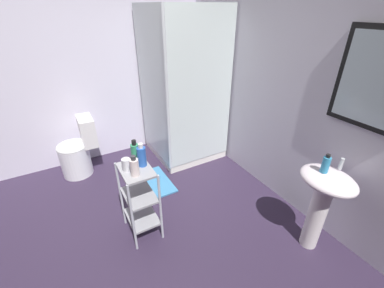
{
  "coord_description": "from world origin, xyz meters",
  "views": [
    {
      "loc": [
        1.65,
        -0.23,
        1.97
      ],
      "look_at": [
        -0.04,
        0.74,
        0.89
      ],
      "focal_mm": 23.37,
      "sensor_mm": 36.0,
      "label": 1
    }
  ],
  "objects_px": {
    "storage_cart": "(139,196)",
    "body_wash_bottle_green": "(135,152)",
    "rinse_cup": "(126,164)",
    "hand_soap_bottle": "(326,164)",
    "lotion_bottle_white": "(135,167)",
    "shampoo_bottle_blue": "(142,156)",
    "pedestal_sink": "(323,196)",
    "bath_mat": "(153,183)",
    "toilet": "(78,152)",
    "shower_stall": "(181,127)"
  },
  "relations": [
    {
      "from": "shower_stall",
      "to": "pedestal_sink",
      "type": "relative_size",
      "value": 2.47
    },
    {
      "from": "storage_cart",
      "to": "body_wash_bottle_green",
      "type": "relative_size",
      "value": 3.63
    },
    {
      "from": "storage_cart",
      "to": "lotion_bottle_white",
      "type": "bearing_deg",
      "value": -19.03
    },
    {
      "from": "shampoo_bottle_blue",
      "to": "bath_mat",
      "type": "bearing_deg",
      "value": 154.69
    },
    {
      "from": "hand_soap_bottle",
      "to": "bath_mat",
      "type": "xyz_separation_m",
      "value": [
        -1.53,
        -0.9,
        -0.87
      ]
    },
    {
      "from": "lotion_bottle_white",
      "to": "body_wash_bottle_green",
      "type": "bearing_deg",
      "value": 160.24
    },
    {
      "from": "shower_stall",
      "to": "bath_mat",
      "type": "distance_m",
      "value": 0.89
    },
    {
      "from": "bath_mat",
      "to": "shampoo_bottle_blue",
      "type": "bearing_deg",
      "value": -25.31
    },
    {
      "from": "toilet",
      "to": "hand_soap_bottle",
      "type": "relative_size",
      "value": 4.7
    },
    {
      "from": "toilet",
      "to": "hand_soap_bottle",
      "type": "xyz_separation_m",
      "value": [
        2.24,
        1.62,
        0.57
      ]
    },
    {
      "from": "toilet",
      "to": "hand_soap_bottle",
      "type": "height_order",
      "value": "hand_soap_bottle"
    },
    {
      "from": "toilet",
      "to": "body_wash_bottle_green",
      "type": "bearing_deg",
      "value": 18.63
    },
    {
      "from": "toilet",
      "to": "shampoo_bottle_blue",
      "type": "bearing_deg",
      "value": 18.08
    },
    {
      "from": "rinse_cup",
      "to": "bath_mat",
      "type": "distance_m",
      "value": 1.09
    },
    {
      "from": "hand_soap_bottle",
      "to": "bath_mat",
      "type": "height_order",
      "value": "hand_soap_bottle"
    },
    {
      "from": "pedestal_sink",
      "to": "rinse_cup",
      "type": "relative_size",
      "value": 7.43
    },
    {
      "from": "shampoo_bottle_blue",
      "to": "body_wash_bottle_green",
      "type": "bearing_deg",
      "value": -168.13
    },
    {
      "from": "shower_stall",
      "to": "shampoo_bottle_blue",
      "type": "bearing_deg",
      "value": -41.49
    },
    {
      "from": "shower_stall",
      "to": "pedestal_sink",
      "type": "distance_m",
      "value": 2.02
    },
    {
      "from": "hand_soap_bottle",
      "to": "lotion_bottle_white",
      "type": "bearing_deg",
      "value": -121.75
    },
    {
      "from": "lotion_bottle_white",
      "to": "rinse_cup",
      "type": "xyz_separation_m",
      "value": [
        -0.11,
        -0.04,
        -0.03
      ]
    },
    {
      "from": "pedestal_sink",
      "to": "bath_mat",
      "type": "xyz_separation_m",
      "value": [
        -1.57,
        -0.92,
        -0.57
      ]
    },
    {
      "from": "toilet",
      "to": "bath_mat",
      "type": "xyz_separation_m",
      "value": [
        0.7,
        0.73,
        -0.31
      ]
    },
    {
      "from": "pedestal_sink",
      "to": "shampoo_bottle_blue",
      "type": "distance_m",
      "value": 1.57
    },
    {
      "from": "shower_stall",
      "to": "lotion_bottle_white",
      "type": "height_order",
      "value": "shower_stall"
    },
    {
      "from": "pedestal_sink",
      "to": "bath_mat",
      "type": "bearing_deg",
      "value": -149.57
    },
    {
      "from": "shower_stall",
      "to": "storage_cart",
      "type": "bearing_deg",
      "value": -42.97
    },
    {
      "from": "body_wash_bottle_green",
      "to": "rinse_cup",
      "type": "height_order",
      "value": "body_wash_bottle_green"
    },
    {
      "from": "shower_stall",
      "to": "rinse_cup",
      "type": "height_order",
      "value": "shower_stall"
    },
    {
      "from": "rinse_cup",
      "to": "bath_mat",
      "type": "xyz_separation_m",
      "value": [
        -0.63,
        0.44,
        -0.79
      ]
    },
    {
      "from": "rinse_cup",
      "to": "bath_mat",
      "type": "height_order",
      "value": "rinse_cup"
    },
    {
      "from": "storage_cart",
      "to": "body_wash_bottle_green",
      "type": "xyz_separation_m",
      "value": [
        -0.14,
        0.05,
        0.39
      ]
    },
    {
      "from": "hand_soap_bottle",
      "to": "body_wash_bottle_green",
      "type": "xyz_separation_m",
      "value": [
        -1.02,
        -1.21,
        -0.05
      ]
    },
    {
      "from": "pedestal_sink",
      "to": "body_wash_bottle_green",
      "type": "distance_m",
      "value": 1.65
    },
    {
      "from": "storage_cart",
      "to": "lotion_bottle_white",
      "type": "distance_m",
      "value": 0.39
    },
    {
      "from": "storage_cart",
      "to": "bath_mat",
      "type": "height_order",
      "value": "storage_cart"
    },
    {
      "from": "toilet",
      "to": "body_wash_bottle_green",
      "type": "distance_m",
      "value": 1.38
    },
    {
      "from": "rinse_cup",
      "to": "hand_soap_bottle",
      "type": "bearing_deg",
      "value": 55.68
    },
    {
      "from": "rinse_cup",
      "to": "pedestal_sink",
      "type": "bearing_deg",
      "value": 55.12
    },
    {
      "from": "toilet",
      "to": "shampoo_bottle_blue",
      "type": "relative_size",
      "value": 3.51
    },
    {
      "from": "bath_mat",
      "to": "body_wash_bottle_green",
      "type": "bearing_deg",
      "value": -31.78
    },
    {
      "from": "shower_stall",
      "to": "hand_soap_bottle",
      "type": "height_order",
      "value": "shower_stall"
    },
    {
      "from": "bath_mat",
      "to": "shower_stall",
      "type": "bearing_deg",
      "value": 123.86
    },
    {
      "from": "storage_cart",
      "to": "shampoo_bottle_blue",
      "type": "height_order",
      "value": "shampoo_bottle_blue"
    },
    {
      "from": "shampoo_bottle_blue",
      "to": "rinse_cup",
      "type": "bearing_deg",
      "value": -89.72
    },
    {
      "from": "storage_cart",
      "to": "bath_mat",
      "type": "xyz_separation_m",
      "value": [
        -0.65,
        0.37,
        -0.43
      ]
    },
    {
      "from": "lotion_bottle_white",
      "to": "shower_stall",
      "type": "bearing_deg",
      "value": 138.36
    },
    {
      "from": "toilet",
      "to": "bath_mat",
      "type": "distance_m",
      "value": 1.06
    },
    {
      "from": "body_wash_bottle_green",
      "to": "hand_soap_bottle",
      "type": "bearing_deg",
      "value": 49.96
    },
    {
      "from": "shower_stall",
      "to": "shampoo_bottle_blue",
      "type": "height_order",
      "value": "shower_stall"
    }
  ]
}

